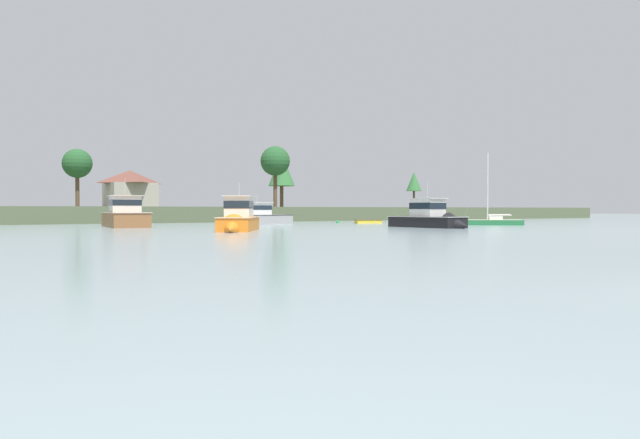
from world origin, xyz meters
The scene contains 13 objects.
far_shore_bank centered at (0.00, 95.44, 1.07)m, with size 199.76×52.09×2.13m, color #4C563D.
cruiser_orange centered at (5.79, 39.18, 0.70)m, with size 6.99×9.15×4.78m.
cruiser_wood centered at (0.94, 56.74, 0.65)m, with size 4.44×11.18×6.11m.
sailboat_green centered at (37.56, 40.68, 0.19)m, with size 6.25×5.72×8.51m.
cruiser_grey centered at (15.78, 57.14, 0.58)m, with size 9.72×4.01×4.42m.
dinghy_yellow centered at (30.82, 54.92, 0.15)m, with size 3.72×2.64×0.62m.
cruiser_black centered at (25.35, 37.26, 0.65)m, with size 3.24×9.41×5.53m.
mooring_buoy_green centered at (28.87, 58.99, 0.08)m, with size 0.48×0.48×0.53m.
shore_tree_center_left centered at (68.78, 89.57, 7.61)m, with size 3.26×3.26×7.54m.
shore_tree_left_mid centered at (29.92, 78.53, 9.43)m, with size 4.73×4.73×9.76m.
shore_tree_far_left centered at (1.66, 87.14, 8.44)m, with size 4.27×4.27×8.53m.
shore_tree_center centered at (39.65, 94.40, 9.32)m, with size 5.09×5.09×10.38m.
cottage_near_water centered at (12.89, 101.68, 5.55)m, with size 8.18×10.18×6.60m.
Camera 1 is at (-13.87, -4.75, 1.73)m, focal length 32.89 mm.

